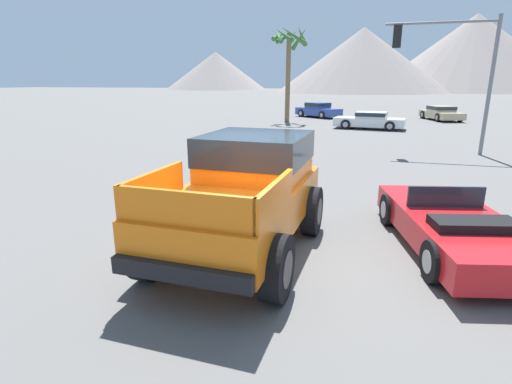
% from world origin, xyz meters
% --- Properties ---
extents(ground_plane, '(320.00, 320.00, 0.00)m').
position_xyz_m(ground_plane, '(0.00, 0.00, 0.00)').
color(ground_plane, '#5B5956').
extents(orange_pickup_truck, '(2.55, 4.75, 2.09)m').
position_xyz_m(orange_pickup_truck, '(-0.39, 0.27, 1.18)').
color(orange_pickup_truck, orange).
rests_on(orange_pickup_truck, ground_plane).
extents(red_convertible_car, '(2.66, 4.53, 1.10)m').
position_xyz_m(red_convertible_car, '(3.36, 1.20, 0.44)').
color(red_convertible_car, red).
rests_on(red_convertible_car, ground_plane).
extents(parked_car_white, '(4.65, 2.30, 1.11)m').
position_xyz_m(parked_car_white, '(1.64, 21.10, 0.57)').
color(parked_car_white, white).
rests_on(parked_car_white, ground_plane).
extents(parked_car_blue, '(4.28, 3.79, 1.25)m').
position_xyz_m(parked_car_blue, '(-2.78, 28.91, 0.63)').
color(parked_car_blue, '#334C9E').
rests_on(parked_car_blue, ground_plane).
extents(parked_car_tan, '(3.04, 4.72, 1.13)m').
position_xyz_m(parked_car_tan, '(7.11, 28.96, 0.58)').
color(parked_car_tan, tan).
rests_on(parked_car_tan, ground_plane).
extents(traffic_light_main, '(4.41, 0.38, 5.63)m').
position_xyz_m(traffic_light_main, '(4.65, 12.46, 3.97)').
color(traffic_light_main, slate).
rests_on(traffic_light_main, ground_plane).
extents(palm_tree_tall, '(2.70, 2.97, 6.93)m').
position_xyz_m(palm_tree_tall, '(-4.54, 24.39, 5.23)').
color(palm_tree_tall, brown).
rests_on(palm_tree_tall, ground_plane).
extents(distant_mountain_range, '(158.59, 70.86, 21.82)m').
position_xyz_m(distant_mountain_range, '(22.01, 126.01, 9.10)').
color(distant_mountain_range, gray).
rests_on(distant_mountain_range, ground_plane).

